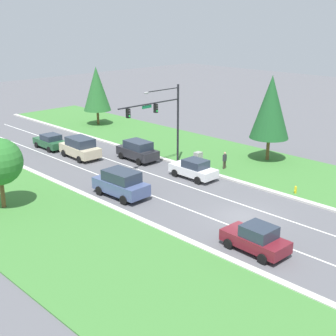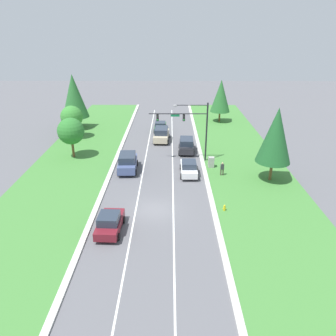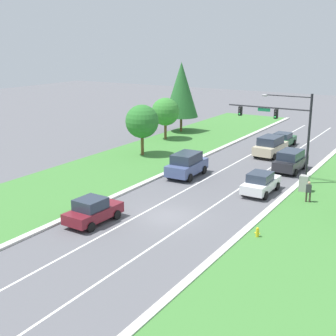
{
  "view_description": "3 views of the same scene",
  "coord_description": "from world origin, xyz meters",
  "px_view_note": "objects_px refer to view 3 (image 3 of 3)",
  "views": [
    {
      "loc": [
        -25.41,
        -18.02,
        13.74
      ],
      "look_at": [
        -0.81,
        6.89,
        2.28
      ],
      "focal_mm": 50.0,
      "sensor_mm": 36.0,
      "label": 1
    },
    {
      "loc": [
        1.48,
        -27.1,
        16.18
      ],
      "look_at": [
        1.25,
        5.27,
        2.09
      ],
      "focal_mm": 35.0,
      "sensor_mm": 36.0,
      "label": 2
    },
    {
      "loc": [
        15.85,
        -25.88,
        11.88
      ],
      "look_at": [
        -2.04,
        3.43,
        2.39
      ],
      "focal_mm": 50.0,
      "sensor_mm": 36.0,
      "label": 3
    }
  ],
  "objects_px": {
    "white_sedan": "(261,183)",
    "fire_hydrant": "(257,233)",
    "oak_near_left_tree": "(142,122)",
    "oak_far_left_tree": "(165,112)",
    "traffic_signal_mast": "(285,123)",
    "conifer_mid_left_tree": "(181,90)",
    "burgundy_sedan": "(93,211)",
    "pedestrian": "(309,191)",
    "slate_blue_suv": "(187,164)",
    "champagne_suv": "(270,146)",
    "charcoal_suv": "(291,161)",
    "forest_sedan": "(283,139)",
    "utility_cabinet": "(304,184)"
  },
  "relations": [
    {
      "from": "forest_sedan",
      "to": "utility_cabinet",
      "type": "distance_m",
      "value": 16.76
    },
    {
      "from": "burgundy_sedan",
      "to": "conifer_mid_left_tree",
      "type": "relative_size",
      "value": 0.47
    },
    {
      "from": "traffic_signal_mast",
      "to": "slate_blue_suv",
      "type": "distance_m",
      "value": 9.16
    },
    {
      "from": "fire_hydrant",
      "to": "oak_far_left_tree",
      "type": "distance_m",
      "value": 30.01
    },
    {
      "from": "traffic_signal_mast",
      "to": "burgundy_sedan",
      "type": "height_order",
      "value": "traffic_signal_mast"
    },
    {
      "from": "traffic_signal_mast",
      "to": "white_sedan",
      "type": "height_order",
      "value": "traffic_signal_mast"
    },
    {
      "from": "traffic_signal_mast",
      "to": "fire_hydrant",
      "type": "xyz_separation_m",
      "value": [
        2.69,
        -12.68,
        -4.73
      ]
    },
    {
      "from": "burgundy_sedan",
      "to": "champagne_suv",
      "type": "xyz_separation_m",
      "value": [
        3.78,
        24.02,
        0.21
      ]
    },
    {
      "from": "champagne_suv",
      "to": "oak_near_left_tree",
      "type": "relative_size",
      "value": 0.91
    },
    {
      "from": "charcoal_suv",
      "to": "fire_hydrant",
      "type": "distance_m",
      "value": 16.24
    },
    {
      "from": "pedestrian",
      "to": "fire_hydrant",
      "type": "bearing_deg",
      "value": 77.12
    },
    {
      "from": "white_sedan",
      "to": "oak_far_left_tree",
      "type": "distance_m",
      "value": 22.11
    },
    {
      "from": "traffic_signal_mast",
      "to": "champagne_suv",
      "type": "xyz_separation_m",
      "value": [
        -3.81,
        7.97,
        -4.0
      ]
    },
    {
      "from": "oak_near_left_tree",
      "to": "oak_far_left_tree",
      "type": "xyz_separation_m",
      "value": [
        -2.17,
        8.13,
        -0.21
      ]
    },
    {
      "from": "charcoal_suv",
      "to": "oak_far_left_tree",
      "type": "bearing_deg",
      "value": 163.21
    },
    {
      "from": "traffic_signal_mast",
      "to": "conifer_mid_left_tree",
      "type": "height_order",
      "value": "conifer_mid_left_tree"
    },
    {
      "from": "oak_near_left_tree",
      "to": "white_sedan",
      "type": "bearing_deg",
      "value": -19.78
    },
    {
      "from": "oak_far_left_tree",
      "to": "burgundy_sedan",
      "type": "bearing_deg",
      "value": -68.54
    },
    {
      "from": "traffic_signal_mast",
      "to": "burgundy_sedan",
      "type": "relative_size",
      "value": 1.8
    },
    {
      "from": "forest_sedan",
      "to": "conifer_mid_left_tree",
      "type": "relative_size",
      "value": 0.47
    },
    {
      "from": "traffic_signal_mast",
      "to": "charcoal_suv",
      "type": "relative_size",
      "value": 1.66
    },
    {
      "from": "forest_sedan",
      "to": "utility_cabinet",
      "type": "height_order",
      "value": "forest_sedan"
    },
    {
      "from": "burgundy_sedan",
      "to": "conifer_mid_left_tree",
      "type": "distance_m",
      "value": 32.85
    },
    {
      "from": "champagne_suv",
      "to": "forest_sedan",
      "type": "distance_m",
      "value": 5.19
    },
    {
      "from": "pedestrian",
      "to": "oak_far_left_tree",
      "type": "distance_m",
      "value": 25.43
    },
    {
      "from": "burgundy_sedan",
      "to": "forest_sedan",
      "type": "relative_size",
      "value": 1.0
    },
    {
      "from": "white_sedan",
      "to": "fire_hydrant",
      "type": "height_order",
      "value": "white_sedan"
    },
    {
      "from": "white_sedan",
      "to": "oak_near_left_tree",
      "type": "relative_size",
      "value": 0.82
    },
    {
      "from": "fire_hydrant",
      "to": "oak_far_left_tree",
      "type": "height_order",
      "value": "oak_far_left_tree"
    },
    {
      "from": "champagne_suv",
      "to": "burgundy_sedan",
      "type": "bearing_deg",
      "value": -95.99
    },
    {
      "from": "traffic_signal_mast",
      "to": "oak_far_left_tree",
      "type": "height_order",
      "value": "traffic_signal_mast"
    },
    {
      "from": "utility_cabinet",
      "to": "fire_hydrant",
      "type": "bearing_deg",
      "value": -89.57
    },
    {
      "from": "oak_near_left_tree",
      "to": "slate_blue_suv",
      "type": "bearing_deg",
      "value": -29.18
    },
    {
      "from": "traffic_signal_mast",
      "to": "charcoal_suv",
      "type": "xyz_separation_m",
      "value": [
        -0.21,
        3.29,
        -4.06
      ]
    },
    {
      "from": "champagne_suv",
      "to": "fire_hydrant",
      "type": "distance_m",
      "value": 21.66
    },
    {
      "from": "charcoal_suv",
      "to": "oak_near_left_tree",
      "type": "bearing_deg",
      "value": -169.69
    },
    {
      "from": "conifer_mid_left_tree",
      "to": "burgundy_sedan",
      "type": "bearing_deg",
      "value": -70.57
    },
    {
      "from": "fire_hydrant",
      "to": "charcoal_suv",
      "type": "bearing_deg",
      "value": 100.29
    },
    {
      "from": "champagne_suv",
      "to": "fire_hydrant",
      "type": "xyz_separation_m",
      "value": [
        6.49,
        -20.65,
        -0.73
      ]
    },
    {
      "from": "burgundy_sedan",
      "to": "slate_blue_suv",
      "type": "height_order",
      "value": "slate_blue_suv"
    },
    {
      "from": "pedestrian",
      "to": "conifer_mid_left_tree",
      "type": "xyz_separation_m",
      "value": [
        -22.0,
        19.24,
        4.61
      ]
    },
    {
      "from": "burgundy_sedan",
      "to": "forest_sedan",
      "type": "height_order",
      "value": "burgundy_sedan"
    },
    {
      "from": "conifer_mid_left_tree",
      "to": "slate_blue_suv",
      "type": "bearing_deg",
      "value": -58.76
    },
    {
      "from": "forest_sedan",
      "to": "pedestrian",
      "type": "height_order",
      "value": "pedestrian"
    },
    {
      "from": "burgundy_sedan",
      "to": "conifer_mid_left_tree",
      "type": "height_order",
      "value": "conifer_mid_left_tree"
    },
    {
      "from": "slate_blue_suv",
      "to": "conifer_mid_left_tree",
      "type": "xyz_separation_m",
      "value": [
        -10.79,
        17.79,
        4.45
      ]
    },
    {
      "from": "oak_far_left_tree",
      "to": "traffic_signal_mast",
      "type": "bearing_deg",
      "value": -27.87
    },
    {
      "from": "pedestrian",
      "to": "white_sedan",
      "type": "bearing_deg",
      "value": -11.57
    },
    {
      "from": "traffic_signal_mast",
      "to": "oak_far_left_tree",
      "type": "bearing_deg",
      "value": 152.13
    },
    {
      "from": "charcoal_suv",
      "to": "champagne_suv",
      "type": "bearing_deg",
      "value": 129.79
    }
  ]
}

